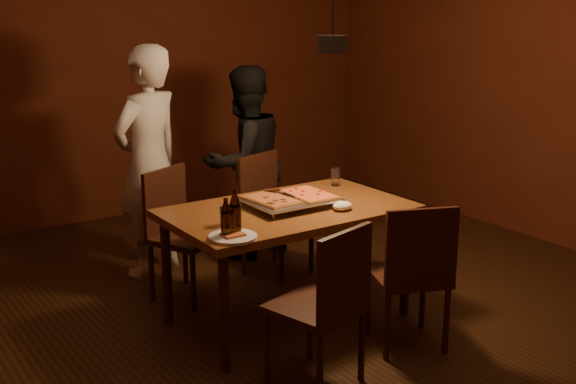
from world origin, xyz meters
TOP-DOWN VIEW (x-y plane):
  - room_shell at (0.00, 0.00)m, footprint 6.00×6.00m
  - dining_table at (-0.21, 0.15)m, footprint 1.50×0.90m
  - chair_far_left at (-0.62, 0.91)m, footprint 0.56×0.56m
  - chair_far_right at (0.15, 0.95)m, footprint 0.53×0.53m
  - chair_near_left at (-0.52, -0.67)m, footprint 0.51×0.51m
  - chair_near_right at (0.15, -0.60)m, footprint 0.55×0.55m
  - pizza_tray at (-0.18, 0.18)m, footprint 0.55×0.45m
  - pizza_meat at (-0.31, 0.20)m, footprint 0.26×0.38m
  - pizza_cheese at (-0.04, 0.17)m, footprint 0.24×0.38m
  - spatula at (-0.17, 0.21)m, footprint 0.18×0.26m
  - beer_bottle_a at (-0.83, -0.16)m, footprint 0.06×0.06m
  - beer_bottle_b at (-0.76, -0.14)m, footprint 0.07×0.07m
  - water_glass_left at (-0.71, 0.05)m, footprint 0.07×0.07m
  - water_glass_right at (0.37, 0.43)m, footprint 0.06×0.06m
  - plate_slice at (-0.80, -0.18)m, footprint 0.27×0.27m
  - napkin at (0.03, -0.08)m, footprint 0.13×0.10m
  - diner_white at (-0.58, 1.43)m, footprint 0.73×0.61m
  - diner_dark at (0.21, 1.38)m, footprint 0.81×0.67m
  - pendant_lamp at (0.00, 0.00)m, footprint 0.18×0.18m

SIDE VIEW (x-z plane):
  - chair_far_left at x=-0.62m, z-range 0.29..0.78m
  - chair_far_right at x=0.15m, z-range 0.29..0.78m
  - chair_near_left at x=-0.52m, z-range 0.29..0.78m
  - chair_near_right at x=0.15m, z-range 0.29..0.78m
  - dining_table at x=-0.21m, z-range 0.30..1.05m
  - plate_slice at x=-0.80m, z-range 0.75..0.77m
  - diner_dark at x=0.21m, z-range 0.00..1.52m
  - pizza_tray at x=-0.18m, z-range 0.75..0.80m
  - napkin at x=0.03m, z-range 0.75..0.80m
  - water_glass_left at x=-0.71m, z-range 0.75..0.86m
  - pizza_meat at x=-0.31m, z-range 0.80..0.82m
  - pizza_cheese at x=-0.04m, z-range 0.80..0.82m
  - spatula at x=-0.17m, z-range 0.79..0.83m
  - water_glass_right at x=0.37m, z-range 0.75..0.88m
  - diner_white at x=-0.58m, z-range 0.00..1.70m
  - beer_bottle_a at x=-0.83m, z-range 0.75..0.97m
  - beer_bottle_b at x=-0.76m, z-range 0.75..1.01m
  - room_shell at x=0.00m, z-range -1.60..4.40m
  - pendant_lamp at x=0.00m, z-range 1.21..2.31m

